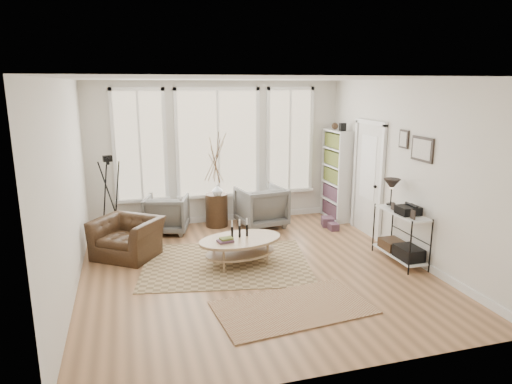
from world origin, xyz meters
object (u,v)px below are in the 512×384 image
object	(u,v)px
armchair_left	(167,214)
accent_chair	(127,238)
side_table	(216,183)
bookcase	(336,175)
coffee_table	(240,244)
low_shelf	(401,231)
armchair_right	(261,207)

from	to	relation	value
armchair_left	accent_chair	bearing A→B (deg)	71.44
side_table	accent_chair	world-z (taller)	side_table
side_table	bookcase	bearing A→B (deg)	-3.74
coffee_table	bookcase	bearing A→B (deg)	36.68
low_shelf	coffee_table	bearing A→B (deg)	166.82
coffee_table	armchair_left	world-z (taller)	armchair_left
armchair_right	side_table	xyz separation A→B (m)	(-0.87, 0.25, 0.49)
coffee_table	armchair_right	xyz separation A→B (m)	(0.90, 1.84, 0.07)
coffee_table	accent_chair	distance (m)	1.93
coffee_table	side_table	size ratio (longest dim) A/B	0.79
low_shelf	armchair_left	world-z (taller)	low_shelf
bookcase	side_table	xyz separation A→B (m)	(-2.55, 0.17, -0.05)
bookcase	low_shelf	bearing A→B (deg)	-91.28
bookcase	low_shelf	world-z (taller)	bookcase
bookcase	armchair_right	world-z (taller)	bookcase
armchair_right	accent_chair	xyz separation A→B (m)	(-2.63, -1.00, -0.08)
coffee_table	side_table	distance (m)	2.17
armchair_left	accent_chair	xyz separation A→B (m)	(-0.76, -1.13, -0.04)
armchair_left	accent_chair	world-z (taller)	armchair_left
bookcase	armchair_left	world-z (taller)	bookcase
armchair_right	side_table	world-z (taller)	side_table
low_shelf	side_table	world-z (taller)	side_table
low_shelf	armchair_right	world-z (taller)	low_shelf
low_shelf	coffee_table	size ratio (longest dim) A/B	0.88
coffee_table	accent_chair	bearing A→B (deg)	154.00
bookcase	accent_chair	world-z (taller)	bookcase
armchair_left	coffee_table	bearing A→B (deg)	131.62
bookcase	coffee_table	world-z (taller)	bookcase
bookcase	coffee_table	distance (m)	3.29
bookcase	armchair_left	size ratio (longest dim) A/B	2.54
coffee_table	armchair_right	distance (m)	2.05
coffee_table	low_shelf	bearing A→B (deg)	-13.18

